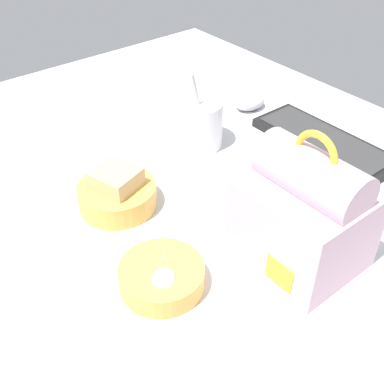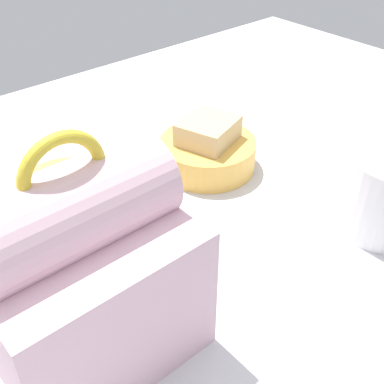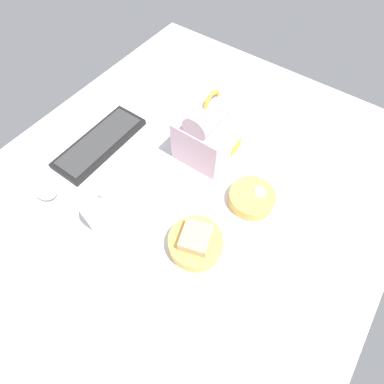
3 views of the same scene
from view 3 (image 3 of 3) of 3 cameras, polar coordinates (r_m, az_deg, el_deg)
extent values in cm
cube|color=silver|center=(84.36, -3.23, -1.77)|extent=(140.00, 110.00, 2.00)
cube|color=black|center=(98.41, -17.11, 8.91)|extent=(30.45, 11.56, 1.80)
cube|color=#333333|center=(97.65, -17.27, 9.30)|extent=(28.01, 9.48, 0.30)
cube|color=beige|center=(88.60, 3.32, 10.77)|extent=(17.09, 15.21, 13.44)
cylinder|color=beige|center=(82.35, 3.63, 14.87)|extent=(16.24, 7.39, 7.39)
cube|color=yellow|center=(90.32, 8.40, 8.41)|extent=(4.79, 0.30, 4.03)
torus|color=yellow|center=(80.10, 3.77, 16.59)|extent=(6.98, 1.00, 6.98)
cylinder|color=white|center=(79.44, -16.32, -3.23)|extent=(10.47, 10.47, 9.78)
cylinder|color=#C6892D|center=(75.60, -17.15, -1.57)|extent=(9.21, 9.21, 0.60)
cylinder|color=silver|center=(74.38, -16.72, -0.83)|extent=(0.70, 3.40, 11.08)
cylinder|color=#EAB24C|center=(75.37, 0.72, -9.74)|extent=(13.61, 13.61, 4.26)
cube|color=tan|center=(73.20, 0.74, -9.06)|extent=(9.22, 8.78, 5.97)
cylinder|color=#EAB24C|center=(83.14, 11.31, -1.15)|extent=(12.47, 12.47, 3.54)
ellipsoid|color=white|center=(82.79, 12.67, -0.05)|extent=(3.39, 3.39, 3.99)
cone|color=#F4DB84|center=(81.77, 9.85, -0.96)|extent=(5.63, 5.63, 3.01)
sphere|color=#4C5623|center=(82.76, 13.72, -2.18)|extent=(1.50, 1.50, 1.50)
sphere|color=#4C5623|center=(83.10, 13.46, -1.68)|extent=(1.50, 1.50, 1.50)
ellipsoid|color=silver|center=(92.52, -26.21, 0.29)|extent=(5.56, 7.57, 3.23)
camera|label=1|loc=(0.86, 52.79, 27.75)|focal=45.00mm
camera|label=2|loc=(0.92, -8.27, 36.50)|focal=45.00mm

